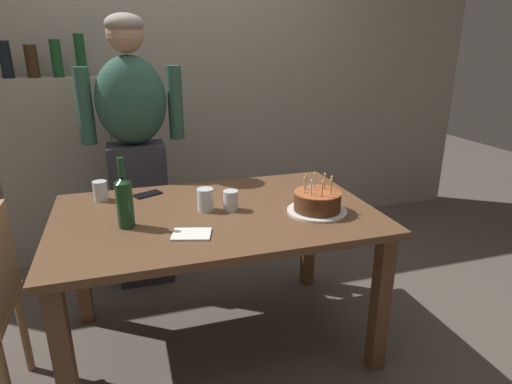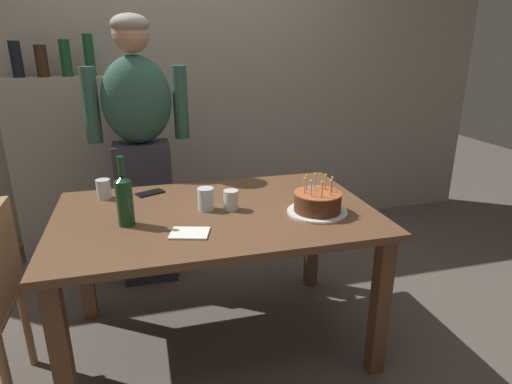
# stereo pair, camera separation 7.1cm
# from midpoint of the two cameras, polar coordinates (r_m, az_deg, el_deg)

# --- Properties ---
(ground_plane) EXTENTS (10.00, 10.00, 0.00)m
(ground_plane) POSITION_cam_midpoint_polar(r_m,az_deg,el_deg) (2.44, -5.68, -18.95)
(ground_plane) COLOR #564C44
(back_wall) EXTENTS (5.20, 0.10, 2.60)m
(back_wall) POSITION_cam_midpoint_polar(r_m,az_deg,el_deg) (3.47, -11.90, 15.37)
(back_wall) COLOR #9E9384
(back_wall) RESTS_ON ground_plane
(dining_table) EXTENTS (1.50, 0.96, 0.74)m
(dining_table) POSITION_cam_midpoint_polar(r_m,az_deg,el_deg) (2.11, -6.25, -5.05)
(dining_table) COLOR brown
(dining_table) RESTS_ON ground_plane
(birthday_cake) EXTENTS (0.28, 0.28, 0.18)m
(birthday_cake) POSITION_cam_midpoint_polar(r_m,az_deg,el_deg) (2.05, 7.11, -1.40)
(birthday_cake) COLOR white
(birthday_cake) RESTS_ON dining_table
(water_glass_near) EXTENTS (0.07, 0.07, 0.10)m
(water_glass_near) POSITION_cam_midpoint_polar(r_m,az_deg,el_deg) (2.06, -4.31, -1.17)
(water_glass_near) COLOR silver
(water_glass_near) RESTS_ON dining_table
(water_glass_far) EXTENTS (0.07, 0.07, 0.10)m
(water_glass_far) POSITION_cam_midpoint_polar(r_m,az_deg,el_deg) (2.34, -20.69, 0.15)
(water_glass_far) COLOR silver
(water_glass_far) RESTS_ON dining_table
(water_glass_side) EXTENTS (0.08, 0.08, 0.11)m
(water_glass_side) POSITION_cam_midpoint_polar(r_m,az_deg,el_deg) (2.08, -7.68, -1.01)
(water_glass_side) COLOR silver
(water_glass_side) RESTS_ON dining_table
(wine_bottle) EXTENTS (0.07, 0.07, 0.31)m
(wine_bottle) POSITION_cam_midpoint_polar(r_m,az_deg,el_deg) (1.95, -17.98, -1.08)
(wine_bottle) COLOR #194723
(wine_bottle) RESTS_ON dining_table
(cell_phone) EXTENTS (0.16, 0.13, 0.01)m
(cell_phone) POSITION_cam_midpoint_polar(r_m,az_deg,el_deg) (2.36, -14.99, -0.30)
(cell_phone) COLOR black
(cell_phone) RESTS_ON dining_table
(napkin_stack) EXTENTS (0.19, 0.16, 0.01)m
(napkin_stack) POSITION_cam_midpoint_polar(r_m,az_deg,el_deg) (1.84, -9.62, -5.52)
(napkin_stack) COLOR white
(napkin_stack) RESTS_ON dining_table
(person_man_bearded) EXTENTS (0.61, 0.27, 1.66)m
(person_man_bearded) POSITION_cam_midpoint_polar(r_m,az_deg,el_deg) (2.76, -16.30, 5.15)
(person_man_bearded) COLOR #33333D
(person_man_bearded) RESTS_ON ground_plane
(shelf_cabinet) EXTENTS (0.70, 0.30, 1.56)m
(shelf_cabinet) POSITION_cam_midpoint_polar(r_m,az_deg,el_deg) (3.37, -24.90, 2.75)
(shelf_cabinet) COLOR #9E9384
(shelf_cabinet) RESTS_ON ground_plane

